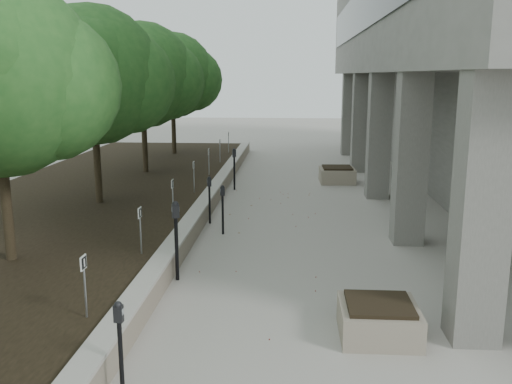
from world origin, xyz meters
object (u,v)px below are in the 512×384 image
(parking_meter_5, at_px, (234,169))
(planter_front, at_px, (379,319))
(crabapple_tree_3, at_px, (94,105))
(parking_meter_4, at_px, (210,200))
(crabapple_tree_5, at_px, (173,93))
(planter_back, at_px, (337,174))
(crabapple_tree_4, at_px, (143,98))
(parking_meter_2, at_px, (176,241))
(parking_meter_3, at_px, (223,210))
(parking_meter_1, at_px, (121,350))

(parking_meter_5, relative_size, planter_front, 1.24)
(crabapple_tree_3, height_order, parking_meter_5, crabapple_tree_3)
(parking_meter_4, bearing_deg, crabapple_tree_5, 93.03)
(parking_meter_4, xyz_separation_m, planter_back, (3.85, 6.12, -0.35))
(crabapple_tree_3, xyz_separation_m, crabapple_tree_4, (0.00, 5.00, 0.00))
(crabapple_tree_5, distance_m, parking_meter_5, 7.41)
(parking_meter_2, distance_m, parking_meter_5, 8.74)
(crabapple_tree_5, height_order, parking_meter_2, crabapple_tree_5)
(crabapple_tree_5, relative_size, parking_meter_2, 3.43)
(planter_front, relative_size, planter_back, 0.93)
(crabapple_tree_3, bearing_deg, planter_back, 37.71)
(parking_meter_2, distance_m, parking_meter_3, 3.26)
(parking_meter_1, height_order, parking_meter_2, parking_meter_2)
(parking_meter_5, bearing_deg, parking_meter_3, -97.81)
(parking_meter_4, distance_m, planter_back, 7.24)
(crabapple_tree_3, bearing_deg, crabapple_tree_5, 90.00)
(parking_meter_1, xyz_separation_m, parking_meter_5, (0.02, 12.79, 0.09))
(parking_meter_4, bearing_deg, crabapple_tree_3, 155.03)
(crabapple_tree_5, distance_m, parking_meter_4, 11.39)
(parking_meter_1, distance_m, parking_meter_4, 8.28)
(crabapple_tree_4, xyz_separation_m, parking_meter_3, (3.73, -6.64, -2.49))
(parking_meter_1, distance_m, parking_meter_5, 12.79)
(parking_meter_2, relative_size, parking_meter_3, 1.26)
(parking_meter_2, height_order, parking_meter_3, parking_meter_2)
(parking_meter_1, xyz_separation_m, parking_meter_2, (-0.16, 4.05, 0.15))
(parking_meter_2, xyz_separation_m, planter_back, (3.85, 10.35, -0.50))
(parking_meter_1, bearing_deg, parking_meter_5, 94.39)
(parking_meter_4, xyz_separation_m, parking_meter_5, (0.18, 4.51, 0.08))
(parking_meter_4, bearing_deg, planter_back, 43.85)
(parking_meter_5, height_order, planter_front, parking_meter_5)
(parking_meter_5, bearing_deg, planter_back, 12.77)
(crabapple_tree_4, distance_m, parking_meter_4, 6.96)
(parking_meter_2, bearing_deg, crabapple_tree_4, 86.56)
(crabapple_tree_5, distance_m, planter_front, 18.54)
(parking_meter_5, bearing_deg, parking_meter_1, -101.03)
(crabapple_tree_5, xyz_separation_m, parking_meter_1, (3.41, -18.91, -2.48))
(crabapple_tree_3, distance_m, parking_meter_2, 6.29)
(parking_meter_2, xyz_separation_m, parking_meter_5, (0.18, 8.74, -0.06))
(crabapple_tree_4, height_order, planter_back, crabapple_tree_4)
(planter_back, bearing_deg, planter_front, -91.32)
(parking_meter_5, xyz_separation_m, planter_front, (3.38, -10.88, -0.45))
(parking_meter_1, distance_m, planter_back, 14.87)
(parking_meter_3, bearing_deg, parking_meter_1, -110.74)
(parking_meter_4, bearing_deg, parking_meter_5, 73.71)
(crabapple_tree_3, height_order, crabapple_tree_5, same)
(parking_meter_1, height_order, parking_meter_3, parking_meter_1)
(parking_meter_2, bearing_deg, parking_meter_4, 68.31)
(crabapple_tree_4, relative_size, parking_meter_5, 3.73)
(crabapple_tree_3, bearing_deg, parking_meter_4, -11.00)
(crabapple_tree_4, bearing_deg, parking_meter_2, -71.76)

